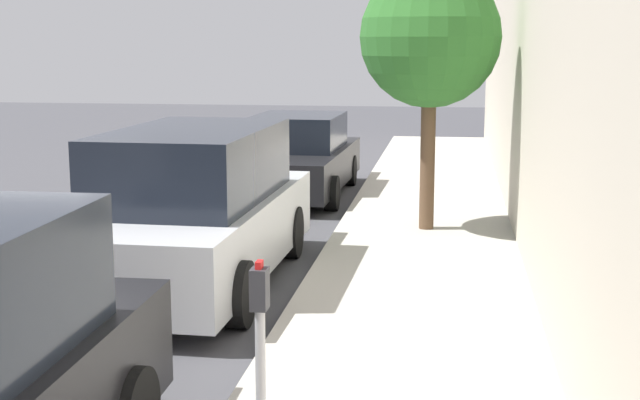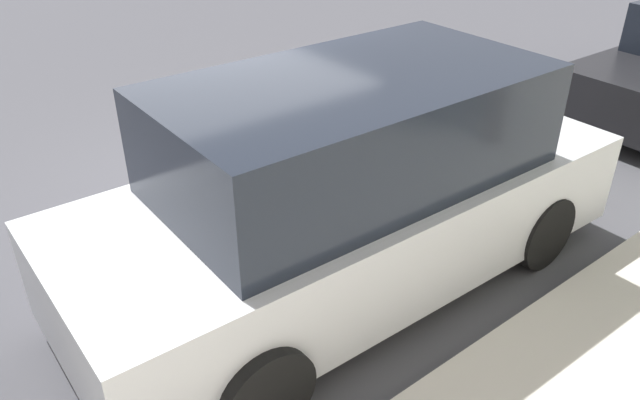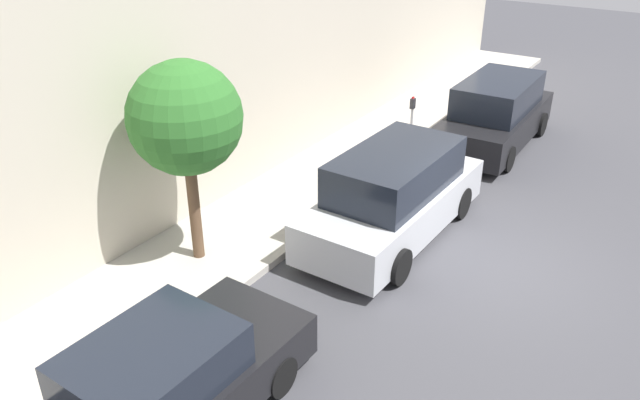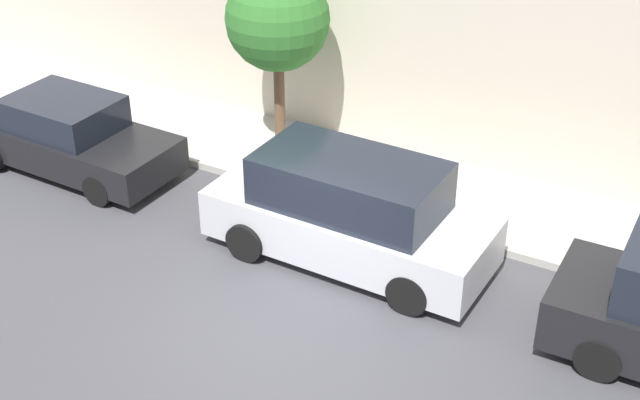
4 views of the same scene
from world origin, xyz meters
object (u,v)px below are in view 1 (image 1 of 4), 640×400
Objects in this scene: parked_minivan_second at (195,210)px; street_tree at (430,38)px; parked_sedan_third at (298,158)px; parking_meter_near at (260,336)px.

street_tree is at bearing 48.33° from parked_minivan_second.
parked_sedan_third is at bearing 88.80° from parked_minivan_second.
parked_minivan_second is 4.89m from parking_meter_near.
parked_minivan_second reaches higher than parked_sedan_third.
parking_meter_near is 0.35× the size of street_tree.
parking_meter_near is (1.65, -10.94, 0.25)m from parked_sedan_third.
street_tree is (2.54, -3.39, 2.23)m from parked_sedan_third.
parked_minivan_second is 4.51m from street_tree.
street_tree is (2.67, 3.00, 2.03)m from parked_minivan_second.
parked_sedan_third is 11.07m from parking_meter_near.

